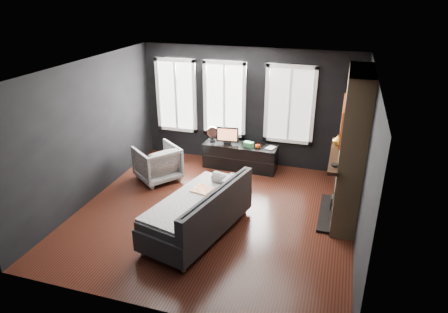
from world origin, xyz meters
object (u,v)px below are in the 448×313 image
(armchair, at_px, (157,161))
(media_console, at_px, (240,156))
(sofa, at_px, (197,209))
(monitor, at_px, (228,134))
(mug, at_px, (258,146))
(mantel_vase, at_px, (338,140))
(book, at_px, (268,142))

(armchair, relative_size, media_console, 0.51)
(sofa, bearing_deg, monitor, 109.74)
(media_console, bearing_deg, mug, -10.56)
(mantel_vase, bearing_deg, armchair, -179.17)
(sofa, relative_size, armchair, 2.51)
(media_console, bearing_deg, book, 4.12)
(media_console, xyz_separation_m, mantel_vase, (2.11, -1.05, 1.03))
(armchair, height_order, media_console, armchair)
(armchair, height_order, book, armchair)
(mantel_vase, bearing_deg, sofa, -141.34)
(sofa, xyz_separation_m, mug, (0.44, 2.66, 0.17))
(sofa, bearing_deg, mug, 94.42)
(book, bearing_deg, monitor, -176.11)
(book, bearing_deg, sofa, -102.92)
(monitor, relative_size, book, 2.22)
(sofa, distance_m, mantel_vase, 2.86)
(sofa, height_order, armchair, sofa)
(media_console, xyz_separation_m, mug, (0.42, -0.09, 0.34))
(media_console, height_order, mug, mug)
(armchair, distance_m, media_console, 1.92)
(media_console, relative_size, monitor, 3.27)
(mantel_vase, bearing_deg, mug, 150.31)
(book, xyz_separation_m, mantel_vase, (1.49, -1.08, 0.62))
(armchair, bearing_deg, mug, 154.75)
(sofa, xyz_separation_m, mantel_vase, (2.13, 1.70, 0.86))
(monitor, distance_m, mantel_vase, 2.66)
(monitor, height_order, mantel_vase, mantel_vase)
(armchair, xyz_separation_m, mug, (1.99, 1.01, 0.21))
(monitor, bearing_deg, armchair, -145.94)
(book, relative_size, mantel_vase, 1.27)
(sofa, distance_m, media_console, 2.76)
(monitor, bearing_deg, sofa, -90.39)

